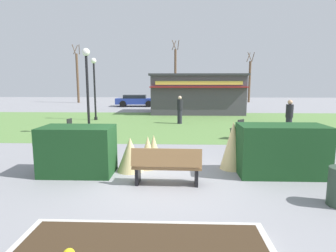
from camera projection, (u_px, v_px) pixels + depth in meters
The scene contains 20 objects.
ground_plane at pixel (161, 181), 7.28m from camera, with size 80.00×80.00×0.00m, color gray.
lawn_patch at pixel (171, 123), 17.50m from camera, with size 36.00×12.00×0.01m, color #5B8442.
park_bench at pixel (167, 166), 6.96m from camera, with size 1.71×0.56×0.95m.
hedge_left at pixel (78, 150), 7.78m from camera, with size 1.94×1.10×1.33m, color #19421E.
hedge_right at pixel (281, 150), 7.68m from camera, with size 2.29×1.10×1.38m, color #19421E.
ornamental_grass_behind_left at pixel (148, 152), 8.32m from camera, with size 0.57×0.57×0.96m, color #D1BC7F.
ornamental_grass_behind_right at pixel (233, 145), 8.24m from camera, with size 0.72×0.72×1.40m, color #D1BC7F.
ornamental_grass_behind_center at pixel (154, 149), 8.82m from camera, with size 0.54×0.54×0.91m, color #D1BC7F.
ornamental_grass_behind_far at pixel (130, 154), 8.06m from camera, with size 0.77×0.77×0.97m, color #D1BC7F.
lamppost_mid at pixel (87, 81), 13.28m from camera, with size 0.36×0.36×4.06m.
lamppost_far at pixel (94, 81), 18.63m from camera, with size 0.36×0.36×4.06m.
food_kiosk at pixel (197, 94), 23.13m from camera, with size 7.47×4.66×3.14m.
cafe_chair_west at pixel (239, 127), 12.58m from camera, with size 0.62×0.62×0.89m.
cafe_chair_east at pixel (67, 127), 12.79m from camera, with size 0.48×0.48×0.89m.
person_strolling at pixel (180, 110), 17.18m from camera, with size 0.34×0.34×1.69m.
person_standing at pixel (289, 117), 13.44m from camera, with size 0.34×0.34×1.69m.
parked_car_west_slot at pixel (136, 100), 29.51m from camera, with size 4.31×2.26×1.20m.
tree_left_bg at pixel (175, 75), 34.25m from camera, with size 0.91×0.96×7.42m.
tree_right_bg at pixel (250, 81), 35.07m from camera, with size 0.91×0.96×6.08m.
tree_center_bg at pixel (78, 77), 34.29m from camera, with size 0.91×0.96×6.92m.
Camera 1 is at (0.43, -6.97, 2.52)m, focal length 30.35 mm.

